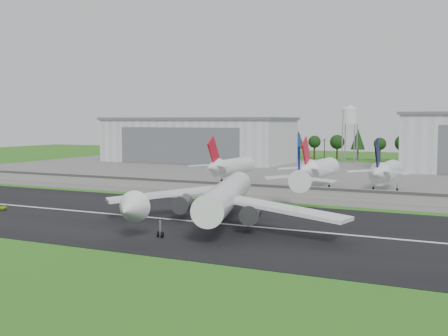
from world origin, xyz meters
The scene contains 13 objects.
ground centered at (0.00, 0.00, 0.00)m, with size 600.00×600.00×0.00m, color #2A6818.
runway centered at (0.00, 10.00, 0.05)m, with size 320.00×60.00×0.10m, color black.
runway_centerline centered at (0.00, 10.00, 0.11)m, with size 220.00×1.00×0.02m, color white.
apron centered at (0.00, 120.00, 0.05)m, with size 320.00×150.00×0.10m, color slate.
blast_fence centered at (0.00, 54.99, 1.81)m, with size 240.00×0.61×3.50m.
hangar_west centered at (-80.00, 164.92, 11.63)m, with size 97.00×44.00×23.20m.
water_tower centered at (-5.00, 185.00, 24.55)m, with size 8.40×8.40×29.40m.
utility_poles centered at (0.00, 200.00, 0.00)m, with size 230.00×3.00×12.00m, color black, non-canonical shape.
treeline centered at (0.00, 215.00, 0.00)m, with size 320.00×16.00×22.00m, color black, non-canonical shape.
main_airliner centered at (9.95, 9.58, 4.89)m, with size 54.77×58.07×18.17m.
parked_jet_red_a centered at (-20.47, 76.56, 6.15)m, with size 7.36×31.29×16.66m.
parked_jet_red_b centered at (10.07, 76.59, 6.40)m, with size 7.36×31.29×16.92m.
parked_jet_navy centered at (30.78, 76.58, 6.32)m, with size 7.36×31.29×16.84m.
Camera 1 is at (59.67, -94.12, 21.63)m, focal length 45.00 mm.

